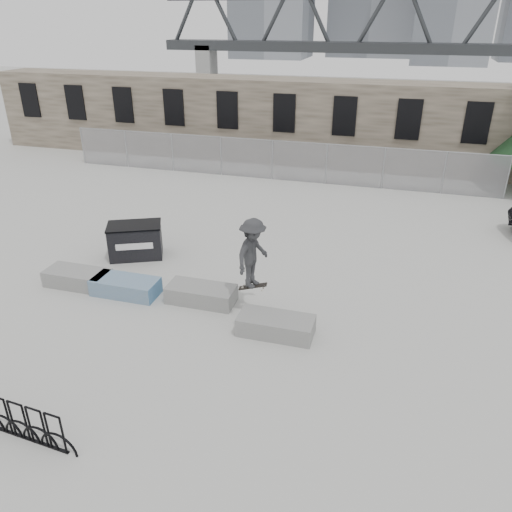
% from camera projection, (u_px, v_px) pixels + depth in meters
% --- Properties ---
extents(ground, '(120.00, 120.00, 0.00)m').
position_uv_depth(ground, '(167.00, 299.00, 14.88)').
color(ground, '#ABABA6').
rests_on(ground, ground).
extents(stone_wall, '(36.00, 2.58, 4.50)m').
position_uv_depth(stone_wall, '(289.00, 121.00, 27.93)').
color(stone_wall, brown).
rests_on(stone_wall, ground).
extents(chainlink_fence, '(22.06, 0.06, 2.02)m').
position_uv_depth(chainlink_fence, '(272.00, 159.00, 25.23)').
color(chainlink_fence, gray).
rests_on(chainlink_fence, ground).
extents(planter_far_left, '(2.00, 0.90, 0.50)m').
position_uv_depth(planter_far_left, '(78.00, 277.00, 15.53)').
color(planter_far_left, gray).
rests_on(planter_far_left, ground).
extents(planter_center_left, '(2.00, 0.90, 0.50)m').
position_uv_depth(planter_center_left, '(126.00, 286.00, 15.03)').
color(planter_center_left, '#336799').
rests_on(planter_center_left, ground).
extents(planter_center_right, '(2.00, 0.90, 0.50)m').
position_uv_depth(planter_center_right, '(201.00, 293.00, 14.63)').
color(planter_center_right, gray).
rests_on(planter_center_right, ground).
extents(planter_offset, '(2.00, 0.90, 0.50)m').
position_uv_depth(planter_offset, '(276.00, 325.00, 13.15)').
color(planter_offset, gray).
rests_on(planter_offset, ground).
extents(dumpster, '(2.11, 1.76, 1.19)m').
position_uv_depth(dumpster, '(135.00, 240.00, 17.25)').
color(dumpster, black).
rests_on(dumpster, ground).
extents(bike_rack, '(3.58, 0.35, 0.90)m').
position_uv_depth(bike_rack, '(1.00, 415.00, 9.96)').
color(bike_rack, black).
rests_on(bike_rack, ground).
extents(truss_bridge, '(70.00, 3.00, 9.80)m').
position_uv_depth(truss_bridge, '(446.00, 48.00, 58.10)').
color(truss_bridge, '#2D3033').
rests_on(truss_bridge, ground).
extents(skateboarder, '(1.06, 1.43, 2.11)m').
position_uv_depth(skateboarder, '(253.00, 253.00, 13.38)').
color(skateboarder, '#2D2E30').
rests_on(skateboarder, ground).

